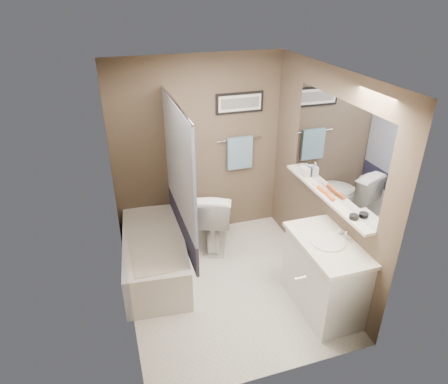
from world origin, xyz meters
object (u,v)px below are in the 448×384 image
object	(u,v)px
bathtub	(155,255)
candle_bowl_near	(354,217)
glass_jar	(303,171)
vanity	(324,277)
toilet	(214,216)
hair_brush_back	(324,191)
soap_bottle	(306,170)
hair_brush_front	(329,195)

from	to	relation	value
bathtub	candle_bowl_near	world-z (taller)	candle_bowl_near
glass_jar	candle_bowl_near	bearing A→B (deg)	-90.00
vanity	toilet	bearing A→B (deg)	116.07
bathtub	vanity	bearing A→B (deg)	-29.17
hair_brush_back	glass_jar	xyz separation A→B (m)	(0.00, 0.48, 0.03)
vanity	soap_bottle	xyz separation A→B (m)	(0.19, 0.90, 0.80)
bathtub	glass_jar	xyz separation A→B (m)	(1.79, -0.14, 0.92)
vanity	candle_bowl_near	xyz separation A→B (m)	(0.19, -0.06, 0.73)
bathtub	hair_brush_front	distance (m)	2.12
candle_bowl_near	soap_bottle	bearing A→B (deg)	90.00
toilet	hair_brush_back	size ratio (longest dim) A/B	3.78
vanity	candle_bowl_near	distance (m)	0.76
candle_bowl_near	soap_bottle	size ratio (longest dim) A/B	0.54
vanity	soap_bottle	world-z (taller)	soap_bottle
candle_bowl_near	glass_jar	distance (m)	1.04
hair_brush_front	soap_bottle	distance (m)	0.51
candle_bowl_near	hair_brush_front	size ratio (longest dim) A/B	0.41
toilet	vanity	distance (m)	1.67
toilet	vanity	size ratio (longest dim) A/B	0.92
bathtub	vanity	size ratio (longest dim) A/B	1.67
candle_bowl_near	toilet	bearing A→B (deg)	121.29
vanity	bathtub	bearing A→B (deg)	144.31
vanity	glass_jar	size ratio (longest dim) A/B	9.00
candle_bowl_near	bathtub	bearing A→B (deg)	146.66
vanity	soap_bottle	distance (m)	1.22
glass_jar	soap_bottle	bearing A→B (deg)	-90.00
hair_brush_front	vanity	bearing A→B (deg)	-115.21
bathtub	hair_brush_back	xyz separation A→B (m)	(1.79, -0.62, 0.89)
hair_brush_front	hair_brush_back	size ratio (longest dim) A/B	1.00
toilet	candle_bowl_near	xyz separation A→B (m)	(0.94, -1.55, 0.72)
hair_brush_back	soap_bottle	world-z (taller)	soap_bottle
candle_bowl_near	hair_brush_back	world-z (taller)	hair_brush_back
bathtub	soap_bottle	distance (m)	2.03
glass_jar	vanity	bearing A→B (deg)	-100.78
hair_brush_front	soap_bottle	xyz separation A→B (m)	(0.00, 0.51, 0.06)
hair_brush_back	soap_bottle	xyz separation A→B (m)	(0.00, 0.41, 0.06)
vanity	hair_brush_front	bearing A→B (deg)	63.87
glass_jar	soap_bottle	distance (m)	0.08
candle_bowl_near	glass_jar	world-z (taller)	glass_jar
hair_brush_back	hair_brush_front	bearing A→B (deg)	-90.00
hair_brush_front	glass_jar	bearing A→B (deg)	90.00
candle_bowl_near	hair_brush_front	bearing A→B (deg)	90.00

